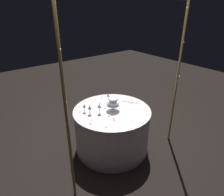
{
  "coord_description": "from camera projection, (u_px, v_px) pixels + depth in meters",
  "views": [
    {
      "loc": [
        1.79,
        2.29,
        2.35
      ],
      "look_at": [
        0.0,
        0.0,
        0.98
      ],
      "focal_mm": 32.22,
      "sensor_mm": 36.0,
      "label": 1
    }
  ],
  "objects": [
    {
      "name": "rose_petal_1",
      "position": [
        80.0,
        112.0,
        3.24
      ],
      "size": [
        0.04,
        0.03,
        0.0
      ],
      "primitive_type": "ellipsoid",
      "rotation": [
        0.0,
        0.0,
        6.14
      ],
      "color": "#E02D47",
      "rests_on": "main_table"
    },
    {
      "name": "rose_petal_10",
      "position": [
        90.0,
        112.0,
        3.23
      ],
      "size": [
        0.03,
        0.04,
        0.0
      ],
      "primitive_type": "ellipsoid",
      "rotation": [
        0.0,
        0.0,
        4.48
      ],
      "color": "#E02D47",
      "rests_on": "main_table"
    },
    {
      "name": "rose_petal_3",
      "position": [
        109.0,
        116.0,
        3.11
      ],
      "size": [
        0.04,
        0.04,
        0.0
      ],
      "primitive_type": "ellipsoid",
      "rotation": [
        0.0,
        0.0,
        2.62
      ],
      "color": "#E02D47",
      "rests_on": "main_table"
    },
    {
      "name": "main_table",
      "position": [
        112.0,
        129.0,
        3.47
      ],
      "size": [
        1.28,
        1.28,
        0.76
      ],
      "color": "white",
      "rests_on": "ground"
    },
    {
      "name": "decorative_arch",
      "position": [
        134.0,
        70.0,
        2.63
      ],
      "size": [
        2.07,
        0.06,
        2.43
      ],
      "color": "olive",
      "rests_on": "ground"
    },
    {
      "name": "rose_petal_17",
      "position": [
        114.0,
        121.0,
        3.0
      ],
      "size": [
        0.04,
        0.03,
        0.0
      ],
      "primitive_type": "ellipsoid",
      "rotation": [
        0.0,
        0.0,
        3.27
      ],
      "color": "#E02D47",
      "rests_on": "main_table"
    },
    {
      "name": "rose_petal_13",
      "position": [
        114.0,
        118.0,
        3.06
      ],
      "size": [
        0.04,
        0.03,
        0.0
      ],
      "primitive_type": "ellipsoid",
      "rotation": [
        0.0,
        0.0,
        3.14
      ],
      "color": "#E02D47",
      "rests_on": "main_table"
    },
    {
      "name": "rose_petal_6",
      "position": [
        105.0,
        108.0,
        3.35
      ],
      "size": [
        0.04,
        0.03,
        0.0
      ],
      "primitive_type": "ellipsoid",
      "rotation": [
        0.0,
        0.0,
        3.02
      ],
      "color": "#E02D47",
      "rests_on": "main_table"
    },
    {
      "name": "rose_petal_14",
      "position": [
        80.0,
        107.0,
        3.4
      ],
      "size": [
        0.04,
        0.04,
        0.0
      ],
      "primitive_type": "ellipsoid",
      "rotation": [
        0.0,
        0.0,
        3.85
      ],
      "color": "#E02D47",
      "rests_on": "main_table"
    },
    {
      "name": "rose_petal_12",
      "position": [
        132.0,
        121.0,
        2.98
      ],
      "size": [
        0.03,
        0.03,
        0.0
      ],
      "primitive_type": "ellipsoid",
      "rotation": [
        0.0,
        0.0,
        3.93
      ],
      "color": "#E02D47",
      "rests_on": "main_table"
    },
    {
      "name": "wine_glass_4",
      "position": [
        90.0,
        108.0,
        3.13
      ],
      "size": [
        0.06,
        0.06,
        0.16
      ],
      "color": "silver",
      "rests_on": "main_table"
    },
    {
      "name": "rose_petal_9",
      "position": [
        95.0,
        100.0,
        3.65
      ],
      "size": [
        0.03,
        0.03,
        0.0
      ],
      "primitive_type": "ellipsoid",
      "rotation": [
        0.0,
        0.0,
        1.22
      ],
      "color": "#E02D47",
      "rests_on": "main_table"
    },
    {
      "name": "rose_petal_4",
      "position": [
        110.0,
        105.0,
        3.45
      ],
      "size": [
        0.04,
        0.04,
        0.0
      ],
      "primitive_type": "ellipsoid",
      "rotation": [
        0.0,
        0.0,
        4.15
      ],
      "color": "#E02D47",
      "rests_on": "main_table"
    },
    {
      "name": "rose_petal_19",
      "position": [
        132.0,
        103.0,
        3.53
      ],
      "size": [
        0.04,
        0.03,
        0.0
      ],
      "primitive_type": "ellipsoid",
      "rotation": [
        0.0,
        0.0,
        6.03
      ],
      "color": "#E02D47",
      "rests_on": "main_table"
    },
    {
      "name": "rose_petal_18",
      "position": [
        90.0,
        124.0,
        2.92
      ],
      "size": [
        0.05,
        0.05,
        0.0
      ],
      "primitive_type": "ellipsoid",
      "rotation": [
        0.0,
        0.0,
        4.03
      ],
      "color": "#E02D47",
      "rests_on": "main_table"
    },
    {
      "name": "wine_glass_3",
      "position": [
        99.0,
        106.0,
        3.15
      ],
      "size": [
        0.07,
        0.07,
        0.17
      ],
      "color": "silver",
      "rests_on": "main_table"
    },
    {
      "name": "rose_petal_15",
      "position": [
        119.0,
        105.0,
        3.46
      ],
      "size": [
        0.04,
        0.04,
        0.0
      ],
      "primitive_type": "ellipsoid",
      "rotation": [
        0.0,
        0.0,
        5.96
      ],
      "color": "#E02D47",
      "rests_on": "main_table"
    },
    {
      "name": "wine_glass_2",
      "position": [
        84.0,
        106.0,
        3.19
      ],
      "size": [
        0.06,
        0.06,
        0.15
      ],
      "color": "silver",
      "rests_on": "main_table"
    },
    {
      "name": "wine_glass_0",
      "position": [
        117.0,
        99.0,
        3.46
      ],
      "size": [
        0.06,
        0.06,
        0.13
      ],
      "color": "silver",
      "rests_on": "main_table"
    },
    {
      "name": "rose_petal_16",
      "position": [
        100.0,
        103.0,
        3.53
      ],
      "size": [
        0.04,
        0.04,
        0.0
      ],
      "primitive_type": "ellipsoid",
      "rotation": [
        0.0,
        0.0,
        5.97
      ],
      "color": "#E02D47",
      "rests_on": "main_table"
    },
    {
      "name": "rose_petal_2",
      "position": [
        115.0,
        99.0,
        3.67
      ],
      "size": [
        0.03,
        0.03,
        0.0
      ],
      "primitive_type": "ellipsoid",
      "rotation": [
        0.0,
        0.0,
        2.11
      ],
      "color": "#E02D47",
      "rests_on": "main_table"
    },
    {
      "name": "wine_glass_1",
      "position": [
        108.0,
        95.0,
        3.54
      ],
      "size": [
        0.06,
        0.06,
        0.16
      ],
      "color": "silver",
      "rests_on": "main_table"
    },
    {
      "name": "tiered_cake",
      "position": [
        113.0,
        103.0,
        3.24
      ],
      "size": [
        0.22,
        0.22,
        0.21
      ],
      "color": "silver",
      "rests_on": "main_table"
    },
    {
      "name": "rose_petal_7",
      "position": [
        102.0,
        97.0,
        3.76
      ],
      "size": [
        0.02,
        0.03,
        0.0
      ],
      "primitive_type": "ellipsoid",
      "rotation": [
        0.0,
        0.0,
        1.63
      ],
      "color": "#E02D47",
      "rests_on": "main_table"
    },
    {
      "name": "rose_petal_11",
      "position": [
        91.0,
        108.0,
        3.36
      ],
      "size": [
        0.03,
        0.03,
        0.0
      ],
      "primitive_type": "ellipsoid",
      "rotation": [
        0.0,
        0.0,
        3.03
      ],
      "color": "#E02D47",
      "rests_on": "main_table"
    },
    {
      "name": "ground_plane",
      "position": [
        112.0,
        147.0,
        3.63
      ],
      "size": [
        12.0,
        12.0,
        0.0
      ],
      "primitive_type": "plane",
      "color": "black"
    },
    {
      "name": "rose_petal_0",
      "position": [
        106.0,
        127.0,
        2.84
      ],
      "size": [
        0.04,
        0.04,
        0.0
      ],
      "primitive_type": "ellipsoid",
      "rotation": [
        0.0,
        0.0,
        0.53
      ],
      "color": "#E02D47",
      "rests_on": "main_table"
    },
    {
      "name": "rose_petal_5",
      "position": [
        92.0,
        120.0,
        3.0
      ],
      "size": [
        0.03,
        0.03,
        0.0
      ],
      "primitive_type": "ellipsoid",
      "rotation": [
        0.0,
        0.0,
        5.61
      ],
      "color": "#E02D47",
      "rests_on": "main_table"
    },
    {
      "name": "rose_petal_8",
      "position": [
        120.0,
        108.0,
        3.36
      ],
      "size": [
        0.02,
        0.02,
        0.0
      ],
      "primitive_type": "ellipsoid",
      "rotation": [
        0.0,
        0.0,
        1.54
      ],
      "color": "#E02D47",
      "rests_on": "main_table"
    },
    {
      "name": "cake_knife",
      "position": [
        129.0,
        102.0,
        3.57
      ],
      "size": [
        0.18,
        0.26,
        0.01
      ],
      "color": "silver",
      "rests_on": "main_table"
    }
  ]
}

